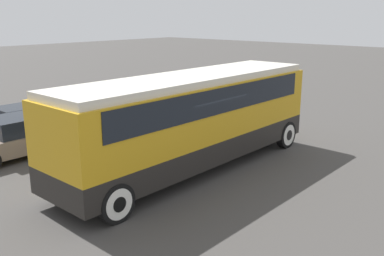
{
  "coord_description": "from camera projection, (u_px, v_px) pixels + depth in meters",
  "views": [
    {
      "loc": [
        -9.97,
        -8.87,
        4.97
      ],
      "look_at": [
        0.0,
        0.0,
        1.41
      ],
      "focal_mm": 40.0,
      "sensor_mm": 36.0,
      "label": 1
    }
  ],
  "objects": [
    {
      "name": "ground_plane",
      "position": [
        192.0,
        169.0,
        14.18
      ],
      "size": [
        120.0,
        120.0,
        0.0
      ],
      "primitive_type": "plane",
      "color": "#423F3D"
    },
    {
      "name": "tour_bus",
      "position": [
        194.0,
        113.0,
        13.76
      ],
      "size": [
        10.04,
        2.51,
        3.13
      ],
      "color": "black",
      "rests_on": "ground_plane"
    },
    {
      "name": "parked_car_near",
      "position": [
        28.0,
        134.0,
        15.66
      ],
      "size": [
        4.54,
        1.92,
        1.44
      ],
      "color": "#7A6B5B",
      "rests_on": "ground_plane"
    },
    {
      "name": "parked_car_mid",
      "position": [
        29.0,
        120.0,
        17.98
      ],
      "size": [
        4.28,
        1.81,
        1.31
      ],
      "color": "black",
      "rests_on": "ground_plane"
    }
  ]
}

